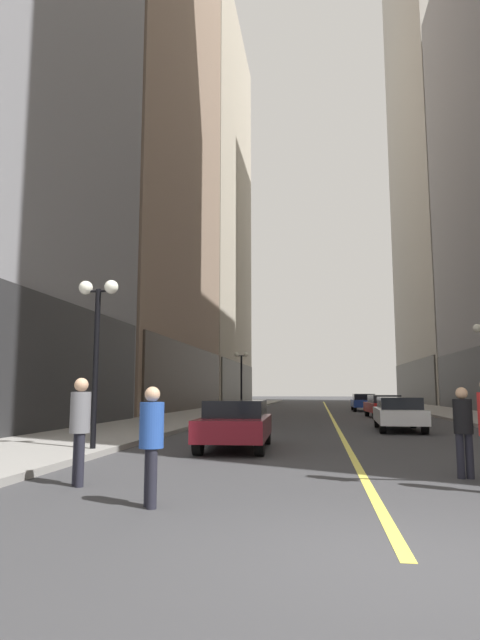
{
  "coord_description": "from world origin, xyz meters",
  "views": [
    {
      "loc": [
        -0.81,
        -5.3,
        1.59
      ],
      "look_at": [
        -5.97,
        30.04,
        6.37
      ],
      "focal_mm": 29.56,
      "sensor_mm": 36.0,
      "label": 1
    }
  ],
  "objects_px": {
    "car_white": "(399,412)",
    "pedestrian_in_black_coat": "(463,425)",
    "car_maroon": "(236,423)",
    "pedestrian_in_blue_hoodie": "(151,436)",
    "street_lamp_left_far": "(241,368)",
    "pedestrian_in_grey_suit": "(80,422)",
    "car_red": "(384,405)",
    "street_lamp_left_near": "(97,325)",
    "car_blue": "(364,402)"
  },
  "relations": [
    {
      "from": "car_red",
      "to": "street_lamp_left_far",
      "type": "bearing_deg",
      "value": 143.79
    },
    {
      "from": "car_red",
      "to": "pedestrian_in_black_coat",
      "type": "bearing_deg",
      "value": -93.1
    },
    {
      "from": "car_white",
      "to": "pedestrian_in_black_coat",
      "type": "bearing_deg",
      "value": -92.71
    },
    {
      "from": "car_red",
      "to": "pedestrian_in_grey_suit",
      "type": "height_order",
      "value": "pedestrian_in_grey_suit"
    },
    {
      "from": "car_white",
      "to": "car_red",
      "type": "bearing_deg",
      "value": 86.44
    },
    {
      "from": "car_maroon",
      "to": "pedestrian_in_blue_hoodie",
      "type": "distance_m",
      "value": 7.28
    },
    {
      "from": "pedestrian_in_grey_suit",
      "to": "street_lamp_left_far",
      "type": "xyz_separation_m",
      "value": [
        -1.59,
        30.41,
        2.2
      ]
    },
    {
      "from": "pedestrian_in_black_coat",
      "to": "street_lamp_left_far",
      "type": "height_order",
      "value": "street_lamp_left_far"
    },
    {
      "from": "street_lamp_left_near",
      "to": "car_red",
      "type": "bearing_deg",
      "value": 64.04
    },
    {
      "from": "car_maroon",
      "to": "street_lamp_left_far",
      "type": "bearing_deg",
      "value": 97.8
    },
    {
      "from": "car_white",
      "to": "pedestrian_in_blue_hoodie",
      "type": "relative_size",
      "value": 2.91
    },
    {
      "from": "pedestrian_in_blue_hoodie",
      "to": "car_red",
      "type": "bearing_deg",
      "value": 76.18
    },
    {
      "from": "car_red",
      "to": "car_maroon",
      "type": "bearing_deg",
      "value": -108.96
    },
    {
      "from": "car_blue",
      "to": "street_lamp_left_near",
      "type": "xyz_separation_m",
      "value": [
        -9.11,
        -29.42,
        2.54
      ]
    },
    {
      "from": "car_red",
      "to": "pedestrian_in_blue_hoodie",
      "type": "bearing_deg",
      "value": -103.82
    },
    {
      "from": "pedestrian_in_black_coat",
      "to": "car_blue",
      "type": "bearing_deg",
      "value": 88.42
    },
    {
      "from": "car_white",
      "to": "pedestrian_in_black_coat",
      "type": "relative_size",
      "value": 2.9
    },
    {
      "from": "car_maroon",
      "to": "pedestrian_in_black_coat",
      "type": "relative_size",
      "value": 2.51
    },
    {
      "from": "car_red",
      "to": "pedestrian_in_black_coat",
      "type": "xyz_separation_m",
      "value": [
        -1.18,
        -21.78,
        0.24
      ]
    },
    {
      "from": "car_maroon",
      "to": "street_lamp_left_near",
      "type": "distance_m",
      "value": 4.54
    },
    {
      "from": "car_maroon",
      "to": "street_lamp_left_near",
      "type": "bearing_deg",
      "value": -153.03
    },
    {
      "from": "car_maroon",
      "to": "pedestrian_in_grey_suit",
      "type": "xyz_separation_m",
      "value": [
        -1.77,
        -5.9,
        0.34
      ]
    },
    {
      "from": "car_white",
      "to": "street_lamp_left_far",
      "type": "xyz_separation_m",
      "value": [
        -8.78,
        17.06,
        2.54
      ]
    },
    {
      "from": "pedestrian_in_blue_hoodie",
      "to": "street_lamp_left_near",
      "type": "relative_size",
      "value": 0.37
    },
    {
      "from": "car_blue",
      "to": "street_lamp_left_far",
      "type": "distance_m",
      "value": 9.99
    },
    {
      "from": "car_blue",
      "to": "pedestrian_in_grey_suit",
      "type": "xyz_separation_m",
      "value": [
        -7.53,
        -33.61,
        0.34
      ]
    },
    {
      "from": "car_maroon",
      "to": "car_white",
      "type": "xyz_separation_m",
      "value": [
        5.42,
        7.46,
        0.0
      ]
    },
    {
      "from": "car_maroon",
      "to": "street_lamp_left_far",
      "type": "xyz_separation_m",
      "value": [
        -3.36,
        24.52,
        2.54
      ]
    },
    {
      "from": "car_maroon",
      "to": "street_lamp_left_far",
      "type": "distance_m",
      "value": 24.88
    },
    {
      "from": "car_maroon",
      "to": "pedestrian_in_black_coat",
      "type": "height_order",
      "value": "pedestrian_in_black_coat"
    },
    {
      "from": "pedestrian_in_black_coat",
      "to": "pedestrian_in_grey_suit",
      "type": "relative_size",
      "value": 0.91
    },
    {
      "from": "pedestrian_in_grey_suit",
      "to": "street_lamp_left_far",
      "type": "height_order",
      "value": "street_lamp_left_far"
    },
    {
      "from": "car_blue",
      "to": "pedestrian_in_black_coat",
      "type": "relative_size",
      "value": 2.55
    },
    {
      "from": "car_maroon",
      "to": "street_lamp_left_far",
      "type": "relative_size",
      "value": 0.93
    },
    {
      "from": "car_white",
      "to": "car_blue",
      "type": "bearing_deg",
      "value": 89.06
    },
    {
      "from": "pedestrian_in_black_coat",
      "to": "street_lamp_left_near",
      "type": "distance_m",
      "value": 8.89
    },
    {
      "from": "street_lamp_left_far",
      "to": "car_blue",
      "type": "bearing_deg",
      "value": 19.33
    },
    {
      "from": "pedestrian_in_blue_hoodie",
      "to": "car_maroon",
      "type": "bearing_deg",
      "value": 89.46
    },
    {
      "from": "pedestrian_in_grey_suit",
      "to": "street_lamp_left_near",
      "type": "height_order",
      "value": "street_lamp_left_near"
    },
    {
      "from": "pedestrian_in_black_coat",
      "to": "pedestrian_in_blue_hoodie",
      "type": "bearing_deg",
      "value": -147.78
    },
    {
      "from": "car_red",
      "to": "street_lamp_left_far",
      "type": "xyz_separation_m",
      "value": [
        -9.41,
        6.89,
        2.54
      ]
    },
    {
      "from": "car_maroon",
      "to": "car_red",
      "type": "relative_size",
      "value": 0.92
    },
    {
      "from": "car_blue",
      "to": "street_lamp_left_near",
      "type": "height_order",
      "value": "street_lamp_left_near"
    },
    {
      "from": "car_maroon",
      "to": "street_lamp_left_near",
      "type": "relative_size",
      "value": 0.93
    },
    {
      "from": "car_white",
      "to": "pedestrian_in_black_coat",
      "type": "height_order",
      "value": "pedestrian_in_black_coat"
    },
    {
      "from": "car_blue",
      "to": "pedestrian_in_grey_suit",
      "type": "distance_m",
      "value": 34.44
    },
    {
      "from": "pedestrian_in_grey_suit",
      "to": "street_lamp_left_near",
      "type": "xyz_separation_m",
      "value": [
        -1.59,
        4.19,
        2.2
      ]
    },
    {
      "from": "car_white",
      "to": "pedestrian_in_black_coat",
      "type": "xyz_separation_m",
      "value": [
        -0.55,
        -11.62,
        0.24
      ]
    },
    {
      "from": "pedestrian_in_blue_hoodie",
      "to": "car_white",
      "type": "bearing_deg",
      "value": 69.56
    },
    {
      "from": "car_white",
      "to": "pedestrian_in_black_coat",
      "type": "distance_m",
      "value": 11.63
    }
  ]
}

